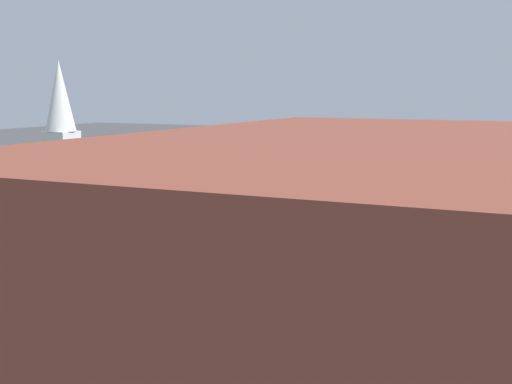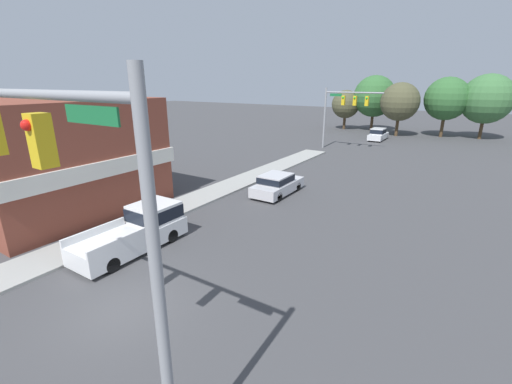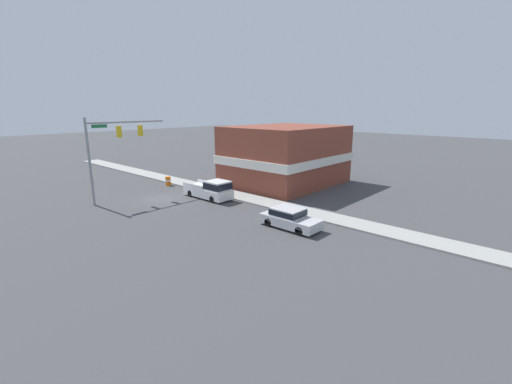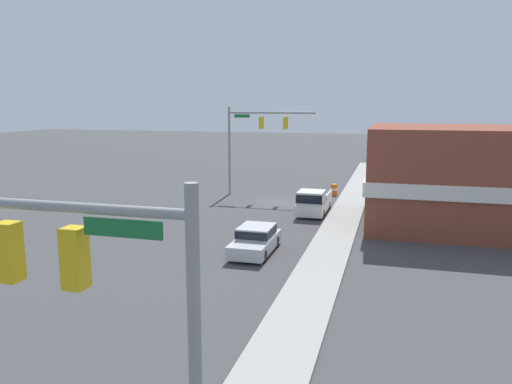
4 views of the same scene
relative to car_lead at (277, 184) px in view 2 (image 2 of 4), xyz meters
The scene contains 13 objects.
ground_plane 14.28m from the car_lead, 82.70° to the right, with size 200.00×200.00×0.00m, color #424244.
sidewalk_curb 14.68m from the car_lead, 105.37° to the right, with size 2.40×60.00×0.14m.
near_signal_assembly 18.22m from the car_lead, 73.98° to the right, with size 7.83×0.49×7.87m.
far_signal_assembly 19.37m from the car_lead, 96.15° to the left, with size 6.60×0.49×6.96m.
car_lead is the anchor object (origin of this frame).
car_distant 27.99m from the car_lead, 90.10° to the left, with size 1.76×4.61×1.63m.
pickup_truck_parked 10.69m from the car_lead, 98.10° to the right, with size 1.96×5.41×1.91m.
corner_brick_building 15.51m from the car_lead, 141.42° to the right, with size 13.06×10.39×6.65m.
backdrop_tree_left_far 37.62m from the car_lead, 102.01° to the left, with size 4.53×4.53×6.33m.
backdrop_tree_left_mid 37.91m from the car_lead, 95.33° to the left, with size 6.45×6.45×8.62m.
backdrop_tree_center 33.63m from the car_lead, 87.91° to the left, with size 5.39×5.39×7.57m.
backdrop_tree_right_mid 36.77m from the car_lead, 79.18° to the left, with size 5.91×5.91×8.30m.
backdrop_tree_right_far 38.85m from the car_lead, 72.53° to the left, with size 6.58×6.58×8.68m.
Camera 2 is at (9.43, -6.00, 7.59)m, focal length 24.00 mm.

